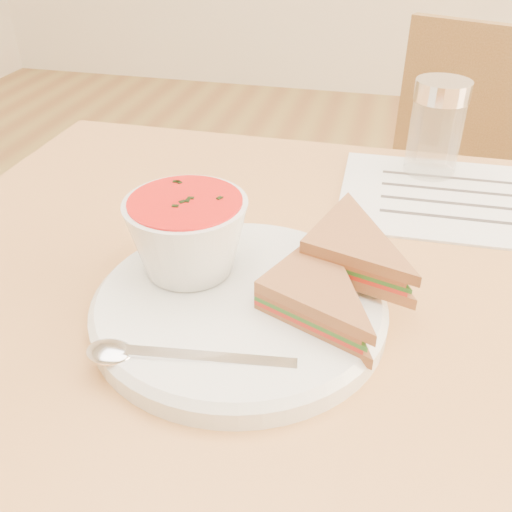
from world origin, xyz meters
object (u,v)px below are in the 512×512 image
(chair_far, at_px, (437,253))
(soup_bowl, at_px, (188,239))
(condiment_shaker, at_px, (436,129))
(plate, at_px, (239,307))

(chair_far, distance_m, soup_bowl, 0.81)
(soup_bowl, bearing_deg, condiment_shaker, 55.04)
(chair_far, xyz_separation_m, condiment_shaker, (-0.07, -0.34, 0.39))
(plate, height_order, condiment_shaker, condiment_shaker)
(plate, distance_m, condiment_shaker, 0.38)
(chair_far, bearing_deg, soup_bowl, 87.47)
(plate, relative_size, condiment_shaker, 2.11)
(condiment_shaker, bearing_deg, soup_bowl, -124.96)
(chair_far, xyz_separation_m, soup_bowl, (-0.29, -0.65, 0.38))
(soup_bowl, xyz_separation_m, condiment_shaker, (0.21, 0.31, 0.01))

